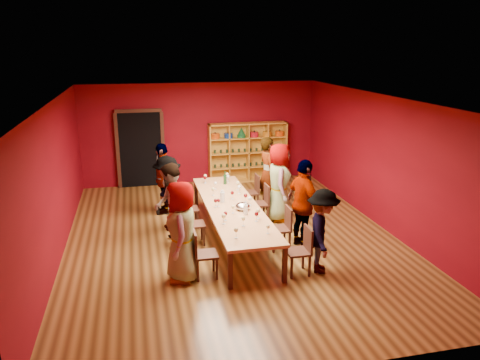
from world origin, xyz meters
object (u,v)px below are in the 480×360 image
chair_person_left_4 (180,192)px  chair_person_right_1 (283,226)px  wine_bottle (225,179)px  person_right_0 (322,231)px  person_left_0 (182,232)px  person_right_1 (304,204)px  chair_person_right_0 (302,248)px  person_right_4 (268,173)px  shelving_unit (247,149)px  chair_person_right_3 (262,201)px  chair_person_right_4 (253,190)px  spittoon_bowl (243,206)px  person_left_4 (163,178)px  chair_person_left_2 (191,222)px  chair_person_left_3 (185,207)px  person_left_3 (168,193)px  chair_person_left_0 (201,252)px  person_left_2 (171,206)px  tasting_table (232,207)px  person_right_3 (279,182)px

chair_person_left_4 → chair_person_right_1: bearing=-56.4°
wine_bottle → person_right_0: bearing=-72.1°
person_left_0 → person_right_1: person_right_1 is taller
chair_person_right_0 → person_right_4: 3.67m
shelving_unit → chair_person_right_3: shelving_unit is taller
chair_person_right_0 → chair_person_left_4: bearing=115.3°
shelving_unit → chair_person_right_4: 2.68m
person_right_0 → spittoon_bowl: size_ratio=5.14×
person_left_4 → chair_person_right_0: 4.48m
chair_person_left_2 → chair_person_left_3: size_ratio=1.00×
shelving_unit → person_left_3: 4.40m
chair_person_left_0 → person_right_1: size_ratio=0.48×
person_right_4 → chair_person_right_3: bearing=150.9°
person_left_2 → person_left_4: bearing=-175.2°
person_right_1 → chair_person_left_3: bearing=41.6°
chair_person_right_0 → chair_person_left_2: bearing=135.9°
person_left_0 → person_left_2: (-0.07, 1.50, -0.03)m
chair_person_left_0 → chair_person_right_1: 2.01m
chair_person_left_4 → person_right_4: 2.26m
chair_person_left_0 → person_left_3: 2.53m
tasting_table → chair_person_right_1: (0.91, -0.77, -0.20)m
person_right_1 → person_right_4: size_ratio=1.00×
person_left_3 → chair_person_right_1: person_left_3 is taller
person_left_2 → chair_person_left_2: bearing=94.3°
tasting_table → person_left_4: person_left_4 is taller
person_right_3 → chair_person_left_0: bearing=150.4°
tasting_table → spittoon_bowl: size_ratio=14.62×
person_left_2 → person_right_4: (2.60, 1.86, 0.04)m
person_right_0 → spittoon_bowl: person_right_0 is taller
shelving_unit → person_right_3: bearing=-91.2°
chair_person_left_4 → chair_person_right_0: (1.82, -3.86, 0.00)m
person_right_3 → chair_person_left_3: bearing=102.4°
chair_person_right_1 → shelving_unit: bearing=84.5°
chair_person_right_3 → person_left_0: bearing=-131.1°
shelving_unit → person_left_2: size_ratio=1.36×
person_right_3 → wine_bottle: size_ratio=5.77×
person_left_3 → spittoon_bowl: person_left_3 is taller
person_left_4 → chair_person_right_1: (2.24, -2.74, -0.39)m
tasting_table → chair_person_right_3: (0.91, 0.84, -0.20)m
person_left_0 → person_right_3: person_right_3 is taller
person_right_0 → person_right_3: 2.73m
chair_person_right_0 → tasting_table: bearing=115.7°
tasting_table → person_right_3: person_right_3 is taller
tasting_table → person_right_0: size_ratio=2.84×
chair_person_left_0 → spittoon_bowl: spittoon_bowl is taller
chair_person_right_3 → wine_bottle: size_ratio=2.76×
person_right_1 → chair_person_left_0: bearing=98.2°
person_left_3 → chair_person_right_4: 2.40m
person_left_4 → chair_person_left_2: bearing=11.8°
person_left_0 → person_right_3: bearing=140.6°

